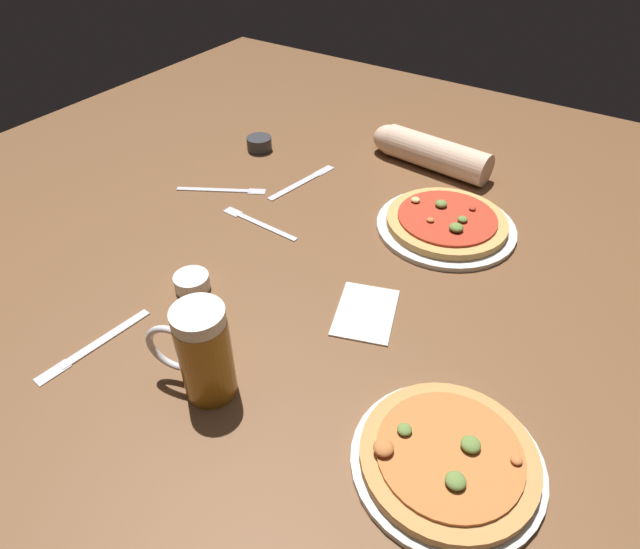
% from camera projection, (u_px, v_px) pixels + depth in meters
% --- Properties ---
extents(ground_plane, '(2.40, 2.40, 0.03)m').
position_uv_depth(ground_plane, '(320.00, 287.00, 1.13)').
color(ground_plane, brown).
extents(pizza_plate_near, '(0.28, 0.28, 0.05)m').
position_uv_depth(pizza_plate_near, '(448.00, 459.00, 0.79)').
color(pizza_plate_near, silver).
rests_on(pizza_plate_near, ground_plane).
extents(pizza_plate_far, '(0.32, 0.32, 0.05)m').
position_uv_depth(pizza_plate_far, '(446.00, 223.00, 1.25)').
color(pizza_plate_far, silver).
rests_on(pizza_plate_far, ground_plane).
extents(beer_mug_dark, '(0.14, 0.09, 0.18)m').
position_uv_depth(beer_mug_dark, '(201.00, 352.00, 0.85)').
color(beer_mug_dark, '#9E6619').
rests_on(beer_mug_dark, ground_plane).
extents(ramekin_sauce, '(0.07, 0.07, 0.04)m').
position_uv_depth(ramekin_sauce, '(259.00, 144.00, 1.56)').
color(ramekin_sauce, '#333338').
rests_on(ramekin_sauce, ground_plane).
extents(ramekin_butter, '(0.07, 0.07, 0.03)m').
position_uv_depth(ramekin_butter, '(192.00, 282.00, 1.09)').
color(ramekin_butter, white).
rests_on(ramekin_butter, ground_plane).
extents(napkin_folded, '(0.15, 0.18, 0.01)m').
position_uv_depth(napkin_folded, '(366.00, 312.00, 1.05)').
color(napkin_folded, silver).
rests_on(napkin_folded, ground_plane).
extents(fork_left, '(0.21, 0.13, 0.01)m').
position_uv_depth(fork_left, '(223.00, 190.00, 1.39)').
color(fork_left, silver).
rests_on(fork_left, ground_plane).
extents(knife_right, '(0.05, 0.23, 0.01)m').
position_uv_depth(knife_right, '(94.00, 345.00, 0.98)').
color(knife_right, silver).
rests_on(knife_right, ground_plane).
extents(fork_spare, '(0.22, 0.03, 0.01)m').
position_uv_depth(fork_spare, '(258.00, 222.00, 1.28)').
color(fork_spare, silver).
rests_on(fork_spare, ground_plane).
extents(knife_spare, '(0.06, 0.23, 0.01)m').
position_uv_depth(knife_spare, '(302.00, 182.00, 1.42)').
color(knife_spare, silver).
rests_on(knife_spare, ground_plane).
extents(diner_arm, '(0.35, 0.11, 0.09)m').
position_uv_depth(diner_arm, '(426.00, 151.00, 1.47)').
color(diner_arm, beige).
rests_on(diner_arm, ground_plane).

